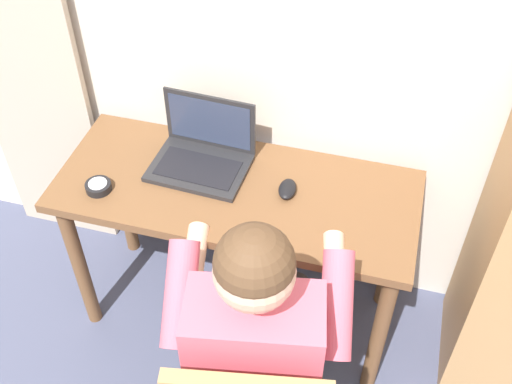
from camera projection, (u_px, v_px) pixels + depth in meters
wall_back at (352, 15)px, 1.99m from camera, size 4.80×0.05×2.50m
curtain_panel at (12, 25)px, 2.29m from camera, size 0.48×0.03×2.14m
desk at (237, 210)px, 2.27m from camera, size 1.27×0.52×0.72m
person_seated at (258, 325)px, 1.83m from camera, size 0.60×0.63×1.21m
laptop at (203, 152)px, 2.24m from camera, size 0.35×0.27×0.24m
computer_mouse at (287, 189)px, 2.16m from camera, size 0.07×0.10×0.03m
desk_clock at (98, 186)px, 2.17m from camera, size 0.09×0.09×0.03m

